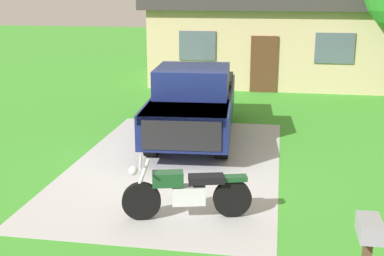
{
  "coord_description": "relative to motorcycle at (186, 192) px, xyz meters",
  "views": [
    {
      "loc": [
        2.19,
        -10.6,
        3.81
      ],
      "look_at": [
        0.39,
        -0.14,
        0.9
      ],
      "focal_mm": 47.94,
      "sensor_mm": 36.0,
      "label": 1
    }
  ],
  "objects": [
    {
      "name": "ground_plane",
      "position": [
        -0.72,
        2.66,
        -0.47
      ],
      "size": [
        80.0,
        80.0,
        0.0
      ],
      "primitive_type": "plane",
      "color": "green"
    },
    {
      "name": "driveway_pad",
      "position": [
        -0.72,
        2.66,
        -0.47
      ],
      "size": [
        4.54,
        7.66,
        0.01
      ],
      "primitive_type": "cube",
      "color": "#B0B0B0",
      "rests_on": "ground"
    },
    {
      "name": "motorcycle",
      "position": [
        0.0,
        0.0,
        0.0
      ],
      "size": [
        2.17,
        0.87,
        1.09
      ],
      "color": "black",
      "rests_on": "ground"
    },
    {
      "name": "pickup_truck",
      "position": [
        -0.71,
        5.08,
        0.48
      ],
      "size": [
        2.38,
        5.74,
        1.9
      ],
      "color": "black",
      "rests_on": "ground"
    },
    {
      "name": "mailbox",
      "position": [
        2.57,
        -2.31,
        0.51
      ],
      "size": [
        0.26,
        0.48,
        1.26
      ],
      "color": "#4C3823",
      "rests_on": "ground"
    },
    {
      "name": "neighbor_house",
      "position": [
        0.88,
        13.83,
        1.32
      ],
      "size": [
        9.6,
        5.6,
        3.5
      ],
      "color": "tan",
      "rests_on": "ground"
    }
  ]
}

